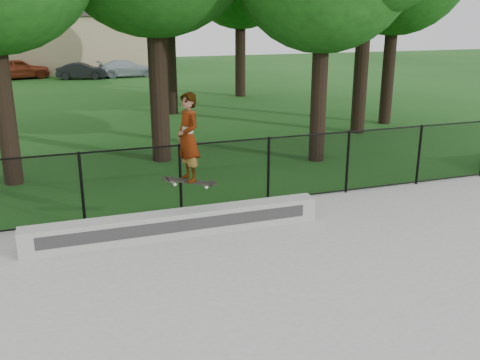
{
  "coord_description": "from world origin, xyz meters",
  "views": [
    {
      "loc": [
        -4.37,
        -4.65,
        4.11
      ],
      "look_at": [
        -1.27,
        4.2,
        1.2
      ],
      "focal_mm": 40.0,
      "sensor_mm": 36.0,
      "label": 1
    }
  ],
  "objects_px": {
    "car_a": "(18,69)",
    "car_b": "(82,71)",
    "skater_airborne": "(188,139)",
    "car_c": "(127,68)",
    "grind_ledge": "(177,223)"
  },
  "relations": [
    {
      "from": "car_c",
      "to": "skater_airborne",
      "type": "distance_m",
      "value": 28.59
    },
    {
      "from": "skater_airborne",
      "to": "car_c",
      "type": "bearing_deg",
      "value": 84.45
    },
    {
      "from": "car_b",
      "to": "car_a",
      "type": "bearing_deg",
      "value": 84.62
    },
    {
      "from": "car_a",
      "to": "car_b",
      "type": "relative_size",
      "value": 1.34
    },
    {
      "from": "car_a",
      "to": "car_c",
      "type": "height_order",
      "value": "car_a"
    },
    {
      "from": "car_a",
      "to": "car_c",
      "type": "xyz_separation_m",
      "value": [
        7.0,
        -1.04,
        -0.1
      ]
    },
    {
      "from": "car_a",
      "to": "skater_airborne",
      "type": "height_order",
      "value": "skater_airborne"
    },
    {
      "from": "car_c",
      "to": "car_b",
      "type": "bearing_deg",
      "value": 94.14
    },
    {
      "from": "car_b",
      "to": "grind_ledge",
      "type": "bearing_deg",
      "value": -166.77
    },
    {
      "from": "grind_ledge",
      "to": "skater_airborne",
      "type": "xyz_separation_m",
      "value": [
        0.25,
        -0.05,
        1.64
      ]
    },
    {
      "from": "car_b",
      "to": "skater_airborne",
      "type": "relative_size",
      "value": 1.61
    },
    {
      "from": "car_c",
      "to": "grind_ledge",
      "type": "bearing_deg",
      "value": 172.22
    },
    {
      "from": "grind_ledge",
      "to": "skater_airborne",
      "type": "height_order",
      "value": "skater_airborne"
    },
    {
      "from": "grind_ledge",
      "to": "car_a",
      "type": "xyz_separation_m",
      "value": [
        -3.99,
        29.41,
        0.37
      ]
    },
    {
      "from": "car_c",
      "to": "skater_airborne",
      "type": "height_order",
      "value": "skater_airborne"
    }
  ]
}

